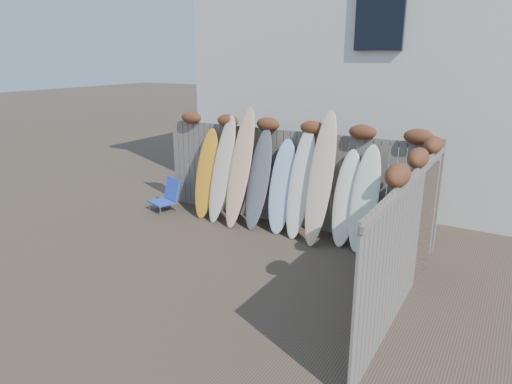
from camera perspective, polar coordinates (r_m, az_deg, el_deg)
The scene contains 16 objects.
ground at distance 7.97m, azimuth -4.47°, elevation -9.06°, with size 80.00×80.00×0.00m, color #493A2D.
back_fence at distance 9.48m, azimuth 4.00°, elevation 2.80°, with size 6.05×0.28×2.24m.
right_fence at distance 6.62m, azimuth 18.48°, elevation -4.66°, with size 0.28×4.40×2.24m.
house at distance 12.87m, azimuth 14.61°, elevation 15.07°, with size 8.50×5.50×6.33m.
beach_chair at distance 10.77m, azimuth -11.02°, elevation -0.43°, with size 0.71×0.73×0.73m.
wooden_crate at distance 7.56m, azimuth 16.36°, elevation -8.19°, with size 0.62×0.52×0.72m, color #6E5F52.
lattice_panel at distance 7.65m, azimuth 20.13°, elevation -3.81°, with size 0.05×1.21×1.82m, color #392C22.
surfboard_0 at distance 10.09m, azimuth -6.21°, elevation 2.34°, with size 0.50×0.07×2.01m, color orange.
surfboard_1 at distance 9.78m, azimuth -4.26°, elevation 2.87°, with size 0.49×0.07×2.34m, color beige.
surfboard_2 at distance 9.46m, azimuth -2.00°, elevation 3.04°, with size 0.49×0.07×2.55m, color #FFB298.
surfboard_3 at distance 9.36m, azimuth 0.33°, elevation 1.62°, with size 0.49×0.07×2.12m, color #525761.
surfboard_4 at distance 9.17m, azimuth 3.26°, elevation 0.70°, with size 0.53×0.07×1.94m, color #9EC0E7.
surfboard_5 at distance 8.93m, azimuth 5.57°, elevation 1.10°, with size 0.47×0.07×2.22m, color silver.
surfboard_6 at distance 8.63m, azimuth 8.09°, elevation 1.72°, with size 0.47×0.07×2.60m, color beige.
surfboard_7 at distance 8.70m, azimuth 11.20°, elevation -0.76°, with size 0.48×0.07×1.85m, color white.
surfboard_8 at distance 8.51m, azimuth 13.42°, elevation -0.80°, with size 0.50×0.07×2.00m, color #D8F7D5.
Camera 1 is at (4.18, -5.83, 3.46)m, focal length 32.00 mm.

